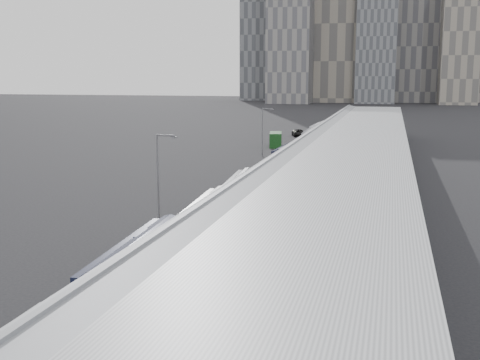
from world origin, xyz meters
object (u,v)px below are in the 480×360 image
(bus_5, at_px, (291,159))
(bus_6, at_px, (305,149))
(street_lamp_far, at_px, (263,128))
(shipping_container, at_px, (276,140))
(bus_8, at_px, (320,134))
(street_lamp_near, at_px, (160,173))
(suv, at_px, (299,133))
(bus_4, at_px, (277,173))
(bus_2, at_px, (208,226))
(bus_7, at_px, (312,140))
(bus_3, at_px, (241,195))
(bus_1, at_px, (140,274))

(bus_5, bearing_deg, bus_6, 92.87)
(street_lamp_far, distance_m, shipping_container, 14.96)
(bus_8, bearing_deg, shipping_container, -120.69)
(street_lamp_near, distance_m, suv, 87.98)
(bus_5, distance_m, suv, 52.22)
(bus_4, height_order, bus_8, bus_8)
(bus_2, distance_m, street_lamp_near, 9.39)
(bus_4, bearing_deg, bus_8, 94.97)
(bus_8, relative_size, street_lamp_near, 1.60)
(bus_7, xyz_separation_m, bus_8, (0.13, 13.04, 0.08))
(bus_3, relative_size, suv, 2.09)
(bus_8, bearing_deg, bus_1, -88.65)
(suv, bearing_deg, shipping_container, -110.19)
(bus_6, relative_size, street_lamp_near, 1.41)
(bus_3, distance_m, bus_5, 27.68)
(bus_5, distance_m, street_lamp_far, 17.32)
(street_lamp_near, distance_m, street_lamp_far, 51.36)
(street_lamp_near, bearing_deg, bus_4, 74.10)
(bus_2, xyz_separation_m, bus_5, (0.16, 41.93, 0.05))
(bus_2, bearing_deg, bus_4, 85.60)
(bus_5, bearing_deg, shipping_container, 107.90)
(bus_2, relative_size, bus_5, 0.97)
(bus_2, height_order, suv, bus_2)
(bus_2, xyz_separation_m, suv, (-6.57, 93.70, -0.83))
(bus_6, xyz_separation_m, street_lamp_far, (-7.49, 0.42, 3.45))
(bus_3, distance_m, shipping_container, 57.89)
(bus_4, bearing_deg, suv, 100.46)
(bus_5, height_order, suv, bus_5)
(street_lamp_near, relative_size, shipping_container, 1.33)
(bus_4, relative_size, bus_7, 0.93)
(bus_6, height_order, shipping_container, bus_6)
(bus_1, relative_size, street_lamp_near, 1.58)
(street_lamp_far, bearing_deg, shipping_container, 92.15)
(bus_1, xyz_separation_m, bus_7, (0.08, 83.67, -0.05))
(bus_2, distance_m, bus_7, 70.77)
(bus_5, xyz_separation_m, shipping_container, (-8.06, 29.79, -0.28))
(bus_2, height_order, bus_8, bus_8)
(bus_3, xyz_separation_m, suv, (-5.82, 79.44, -0.68))
(bus_7, bearing_deg, shipping_container, 171.61)
(bus_4, distance_m, bus_7, 41.11)
(bus_3, bearing_deg, bus_2, -91.88)
(bus_5, height_order, bus_8, bus_8)
(bus_3, relative_size, bus_7, 0.93)
(bus_1, height_order, bus_8, bus_8)
(bus_3, xyz_separation_m, shipping_container, (-7.16, 57.45, -0.07))
(bus_1, bearing_deg, bus_3, 87.03)
(street_lamp_near, bearing_deg, bus_5, 79.48)
(bus_4, relative_size, bus_6, 1.01)
(bus_7, distance_m, street_lamp_far, 15.61)
(bus_6, height_order, bus_8, bus_8)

